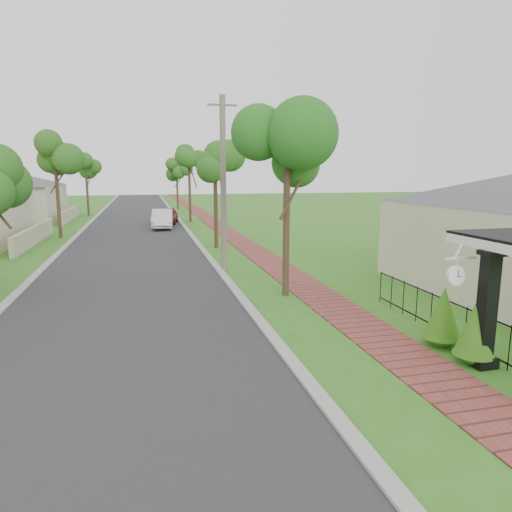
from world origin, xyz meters
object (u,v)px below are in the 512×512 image
object	(u,v)px
parked_car_white	(162,219)
station_clock	(456,274)
porch_post	(486,316)
near_tree	(287,157)
parked_car_red	(167,216)
utility_pole	(223,184)

from	to	relation	value
parked_car_white	station_clock	distance (m)	26.80
porch_post	near_tree	bearing A→B (deg)	109.90
parked_car_white	parked_car_red	bearing A→B (deg)	84.97
parked_car_red	station_clock	size ratio (longest dim) A/B	5.16
parked_car_red	utility_pole	bearing A→B (deg)	-76.36
porch_post	parked_car_red	xyz separation A→B (m)	(-5.04, 29.85, -0.47)
parked_car_red	near_tree	xyz separation A→B (m)	(2.69, -23.36, 3.92)
near_tree	utility_pole	bearing A→B (deg)	106.08
parked_car_white	near_tree	world-z (taller)	near_tree
parked_car_white	utility_pole	xyz separation A→B (m)	(1.90, -15.69, 2.94)
near_tree	parked_car_red	bearing A→B (deg)	96.56
porch_post	utility_pole	xyz separation A→B (m)	(-3.65, 11.00, 2.51)
near_tree	station_clock	size ratio (longest dim) A/B	7.72
porch_post	parked_car_white	xyz separation A→B (m)	(-5.55, 26.69, -0.43)
near_tree	station_clock	distance (m)	6.89
parked_car_red	station_clock	bearing A→B (deg)	-71.80
porch_post	parked_car_red	distance (m)	30.28
porch_post	station_clock	size ratio (longest dim) A/B	3.39
porch_post	utility_pole	distance (m)	11.86
parked_car_red	utility_pole	distance (m)	19.14
parked_car_red	parked_car_white	bearing A→B (deg)	-89.75
porch_post	utility_pole	world-z (taller)	utility_pole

